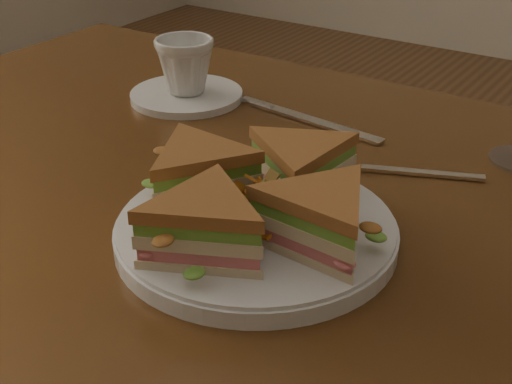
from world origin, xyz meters
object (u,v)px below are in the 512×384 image
Objects in this scene: table at (254,282)px; knife at (303,119)px; plate at (256,233)px; spoon at (355,166)px; saucer at (187,95)px; coffee_cup at (185,66)px; sandwich_wedges at (256,197)px.

table is 0.24m from knife.
plate reaches higher than table.
saucer is (-0.28, 0.07, 0.00)m from spoon.
spoon is 0.30m from coffee_cup.
coffee_cup reaches higher than plate.
sandwich_wedges is 3.37× the size of coffee_cup.
knife is at bearing 7.61° from saucer.
coffee_cup is (-0.28, 0.07, 0.04)m from spoon.
table is 4.69× the size of plate.
table is at bearing 124.87° from plate.
table is 0.33m from coffee_cup.
spoon is (0.01, 0.18, -0.04)m from sandwich_wedges.
spoon is at bearing 66.52° from table.
sandwich_wedges reaches higher than knife.
saucer reaches higher than table.
knife is (-0.11, 0.27, -0.01)m from plate.
saucer is 0.04m from coffee_cup.
table is 0.16m from sandwich_wedges.
saucer is 1.92× the size of coffee_cup.
coffee_cup is at bearing 138.18° from plate.
saucer is at bearing 144.76° from spoon.
spoon is (0.01, 0.18, -0.00)m from plate.
knife is 1.42× the size of saucer.
coffee_cup is at bearing 0.00° from saucer.
plate reaches higher than knife.
coffee_cup reaches higher than saucer.
spoon is 0.15m from knife.
plate is at bearing -61.44° from knife.
plate is 1.47× the size of spoon.
spoon is 0.81× the size of knife.
table is at bearing -58.84° from coffee_cup.
plate is 1.19× the size of knife.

